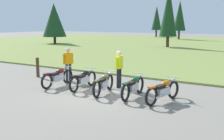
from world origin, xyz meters
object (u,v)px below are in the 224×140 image
at_px(motorcycle_maroon, 58,77).
at_px(motorcycle_british_green, 133,86).
at_px(motorcycle_black, 83,79).
at_px(rider_near_row_end, 68,63).
at_px(motorcycle_orange, 163,91).
at_px(motorcycle_olive, 104,83).
at_px(rider_in_hivis_vest, 119,67).
at_px(trail_marker_post, 38,67).

relative_size(motorcycle_maroon, motorcycle_british_green, 1.00).
xyz_separation_m(motorcycle_black, rider_near_row_end, (-1.64, 0.92, 0.51)).
xyz_separation_m(motorcycle_maroon, rider_near_row_end, (-0.31, 1.11, 0.51)).
xyz_separation_m(motorcycle_black, motorcycle_orange, (3.75, -0.11, 0.00)).
distance_m(motorcycle_olive, rider_near_row_end, 3.11).
xyz_separation_m(motorcycle_maroon, rider_in_hivis_vest, (2.55, 1.22, 0.51)).
xyz_separation_m(motorcycle_black, motorcycle_olive, (1.21, -0.21, 0.00)).
xyz_separation_m(motorcycle_maroon, motorcycle_british_green, (3.83, 0.12, 0.00)).
xyz_separation_m(motorcycle_black, trail_marker_post, (-3.79, 0.90, 0.09)).
xyz_separation_m(motorcycle_olive, trail_marker_post, (-4.99, 1.11, 0.09)).
xyz_separation_m(rider_near_row_end, trail_marker_post, (-2.15, -0.02, -0.42)).
distance_m(motorcycle_maroon, motorcycle_orange, 5.08).
bearing_deg(motorcycle_olive, motorcycle_black, 170.10).
relative_size(motorcycle_olive, rider_in_hivis_vest, 1.25).
xyz_separation_m(motorcycle_black, rider_in_hivis_vest, (1.22, 1.03, 0.51)).
relative_size(motorcycle_maroon, trail_marker_post, 1.99).
bearing_deg(rider_in_hivis_vest, motorcycle_british_green, -40.73).
bearing_deg(motorcycle_orange, motorcycle_maroon, -179.13).
relative_size(motorcycle_maroon, motorcycle_orange, 1.02).
height_order(motorcycle_maroon, motorcycle_olive, same).
bearing_deg(rider_in_hivis_vest, trail_marker_post, -178.54).
height_order(motorcycle_british_green, trail_marker_post, trail_marker_post).
relative_size(motorcycle_black, motorcycle_british_green, 1.00).
relative_size(motorcycle_olive, trail_marker_post, 1.97).
bearing_deg(trail_marker_post, motorcycle_olive, -12.56).
bearing_deg(motorcycle_maroon, motorcycle_british_green, 1.76).
distance_m(motorcycle_orange, trail_marker_post, 7.60).
relative_size(motorcycle_british_green, trail_marker_post, 1.99).
bearing_deg(motorcycle_british_green, trail_marker_post, 171.20).
xyz_separation_m(motorcycle_maroon, trail_marker_post, (-2.46, 1.09, 0.09)).
bearing_deg(trail_marker_post, motorcycle_orange, -7.67).
xyz_separation_m(motorcycle_maroon, motorcycle_olive, (2.54, -0.02, 0.00)).
bearing_deg(motorcycle_black, rider_near_row_end, 150.60).
bearing_deg(rider_near_row_end, motorcycle_orange, -10.88).
bearing_deg(motorcycle_maroon, motorcycle_olive, -0.48).
xyz_separation_m(motorcycle_british_green, motorcycle_orange, (1.25, -0.04, 0.00)).
height_order(motorcycle_black, rider_near_row_end, rider_near_row_end).
height_order(motorcycle_black, motorcycle_british_green, same).
bearing_deg(motorcycle_black, motorcycle_british_green, -1.64).
height_order(rider_near_row_end, rider_in_hivis_vest, same).
distance_m(motorcycle_maroon, rider_near_row_end, 1.26).
relative_size(motorcycle_maroon, rider_in_hivis_vest, 1.26).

